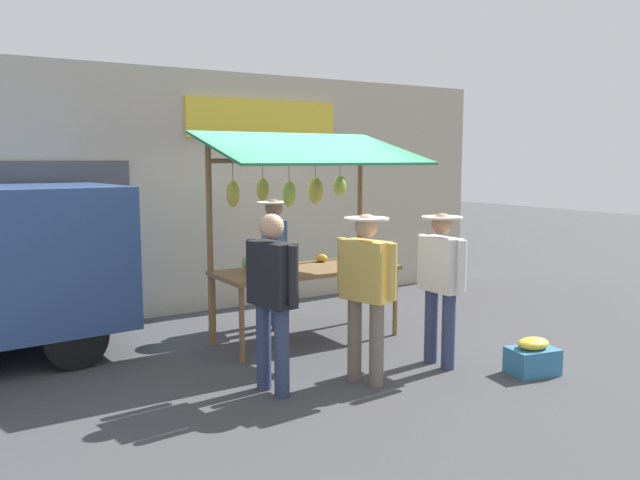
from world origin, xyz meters
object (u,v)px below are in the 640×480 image
shopper_in_striped_shirt (272,290)px  produce_crate_near (533,357)px  shopper_with_shopping_bag (441,277)px  shopper_in_grey_tee (366,284)px  vendor_with_sunhat (274,252)px  market_stall (304,211)px

shopper_in_striped_shirt → produce_crate_near: (-2.49, 0.92, -0.81)m
shopper_with_shopping_bag → produce_crate_near: (-0.62, 0.71, -0.78)m
shopper_in_grey_tee → shopper_with_shopping_bag: (-0.97, -0.01, -0.03)m
vendor_with_sunhat → market_stall: bearing=16.3°
vendor_with_sunhat → shopper_in_striped_shirt: bearing=-14.4°
shopper_in_striped_shirt → shopper_in_grey_tee: bearing=-113.5°
vendor_with_sunhat → shopper_in_grey_tee: bearing=8.1°
shopper_in_striped_shirt → market_stall: bearing=-49.2°
shopper_in_grey_tee → shopper_in_striped_shirt: 0.93m
shopper_with_shopping_bag → produce_crate_near: bearing=-138.9°
vendor_with_sunhat → shopper_in_grey_tee: (0.25, 2.34, -0.01)m
vendor_with_sunhat → shopper_with_shopping_bag: 2.44m
shopper_in_striped_shirt → produce_crate_near: shopper_in_striped_shirt is taller
market_stall → shopper_in_striped_shirt: market_stall is taller
vendor_with_sunhat → shopper_in_striped_shirt: shopper_in_striped_shirt is taller
vendor_with_sunhat → shopper_in_striped_shirt: size_ratio=0.99×
market_stall → shopper_in_striped_shirt: size_ratio=1.49×
market_stall → produce_crate_near: market_stall is taller
produce_crate_near → shopper_with_shopping_bag: bearing=-48.8°
vendor_with_sunhat → shopper_with_shopping_bag: vendor_with_sunhat is taller
shopper_with_shopping_bag → shopper_in_striped_shirt: bearing=83.4°
vendor_with_sunhat → shopper_in_striped_shirt: (1.15, 2.11, -0.01)m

